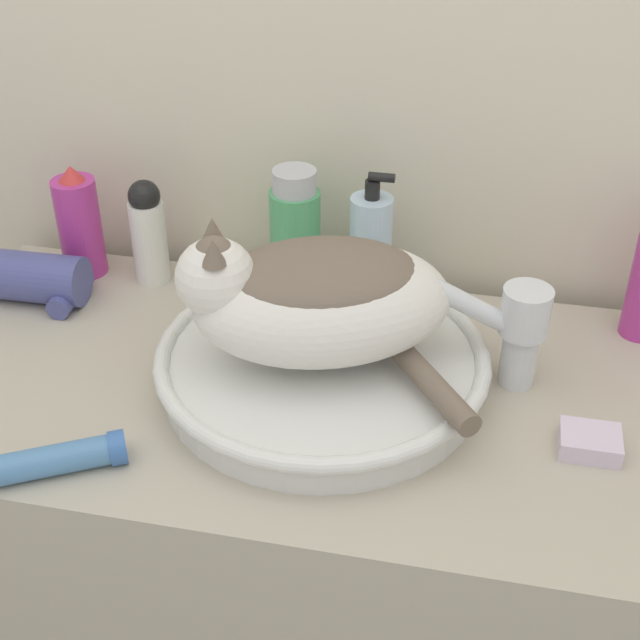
% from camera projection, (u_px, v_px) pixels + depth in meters
% --- Properties ---
extents(wall_back, '(8.00, 0.05, 2.40)m').
position_uv_depth(wall_back, '(360.00, 47.00, 1.17)').
color(wall_back, beige).
rests_on(wall_back, ground_plane).
extents(vanity_counter, '(1.04, 0.51, 0.87)m').
position_uv_depth(vanity_counter, '(312.00, 615.00, 1.34)').
color(vanity_counter, '#B2A893').
rests_on(vanity_counter, ground_plane).
extents(sink_basin, '(0.41, 0.41, 0.05)m').
position_uv_depth(sink_basin, '(322.00, 365.00, 1.08)').
color(sink_basin, silver).
rests_on(sink_basin, vanity_counter).
extents(cat, '(0.37, 0.28, 0.17)m').
position_uv_depth(cat, '(314.00, 296.00, 1.03)').
color(cat, silver).
rests_on(cat, sink_basin).
extents(faucet, '(0.15, 0.07, 0.15)m').
position_uv_depth(faucet, '(515.00, 327.00, 1.06)').
color(faucet, silver).
rests_on(faucet, vanity_counter).
extents(mouthwash_bottle, '(0.07, 0.07, 0.19)m').
position_uv_depth(mouthwash_bottle, '(295.00, 237.00, 1.22)').
color(mouthwash_bottle, '#4CA366').
rests_on(mouthwash_bottle, vanity_counter).
extents(soap_pump_bottle, '(0.06, 0.06, 0.20)m').
position_uv_depth(soap_pump_bottle, '(370.00, 251.00, 1.21)').
color(soap_pump_bottle, silver).
rests_on(soap_pump_bottle, vanity_counter).
extents(deodorant_stick, '(0.05, 0.05, 0.16)m').
position_uv_depth(deodorant_stick, '(148.00, 231.00, 1.26)').
color(deodorant_stick, white).
rests_on(deodorant_stick, vanity_counter).
extents(spray_bottle_trigger, '(0.06, 0.06, 0.17)m').
position_uv_depth(spray_bottle_trigger, '(79.00, 224.00, 1.28)').
color(spray_bottle_trigger, '#B2338C').
rests_on(spray_bottle_trigger, vanity_counter).
extents(cream_tube, '(0.15, 0.11, 0.04)m').
position_uv_depth(cream_tube, '(57.00, 460.00, 0.96)').
color(cream_tube, '#4C7FB2').
rests_on(cream_tube, vanity_counter).
extents(hair_dryer, '(0.16, 0.09, 0.07)m').
position_uv_depth(hair_dryer, '(37.00, 279.00, 1.24)').
color(hair_dryer, '#474C8C').
rests_on(hair_dryer, vanity_counter).
extents(soap_bar, '(0.07, 0.05, 0.02)m').
position_uv_depth(soap_bar, '(590.00, 442.00, 0.99)').
color(soap_bar, silver).
rests_on(soap_bar, vanity_counter).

